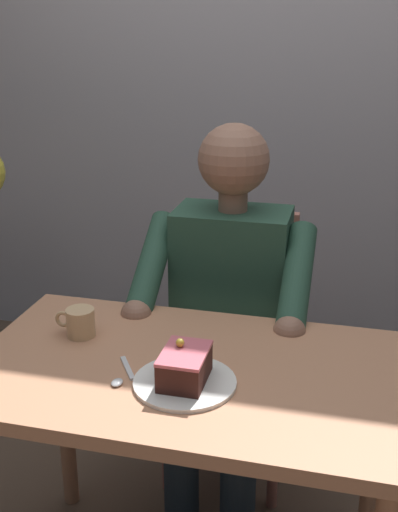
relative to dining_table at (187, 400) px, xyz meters
name	(u,v)px	position (x,y,z in m)	size (l,w,h in m)	color
cafe_rear_panel	(279,25)	(0.00, -1.49, 0.87)	(6.40, 0.12, 3.00)	#A09DA5
dining_table	(187,400)	(0.00, 0.00, 0.00)	(1.07, 0.63, 0.72)	tan
chair	(236,330)	(0.00, -0.65, -0.13)	(0.42, 0.42, 0.90)	#B46E5E
seated_person	(226,313)	(0.00, -0.47, 0.02)	(0.53, 0.58, 1.23)	#294D3B
dessert_plate	(185,382)	(-0.02, 0.08, 0.10)	(0.24, 0.24, 0.01)	white
cake_slice	(185,366)	(-0.02, 0.08, 0.15)	(0.10, 0.14, 0.09)	#3A1A14
coffee_cup	(80,322)	(0.32, -0.09, 0.14)	(0.11, 0.08, 0.08)	tan
dessert_spoon	(122,376)	(0.14, 0.09, 0.10)	(0.07, 0.14, 0.01)	silver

